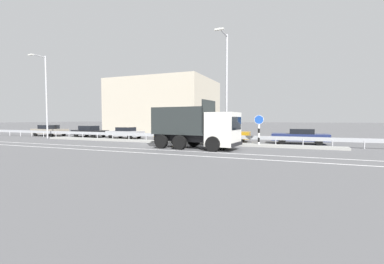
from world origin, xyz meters
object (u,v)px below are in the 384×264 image
street_lamp_0 (45,93)px  parked_car_3 (177,133)px  parked_car_5 (300,136)px  median_road_sign (259,130)px  dump_truck (205,131)px  parked_car_4 (228,134)px  parked_car_2 (125,133)px  parked_car_0 (49,130)px  street_lamp_1 (226,84)px  parked_car_1 (90,131)px

street_lamp_0 → parked_car_3: (14.86, 3.56, -4.45)m
parked_car_3 → parked_car_5: 12.09m
median_road_sign → dump_truck: bearing=-136.2°
dump_truck → parked_car_4: bearing=-174.8°
parked_car_2 → parked_car_4: 11.73m
dump_truck → parked_car_0: 24.56m
street_lamp_0 → parked_car_4: size_ratio=2.16×
street_lamp_1 → parked_car_1: size_ratio=1.91×
parked_car_0 → parked_car_1: 6.42m
dump_truck → parked_car_2: (-11.72, 6.22, -0.68)m
street_lamp_0 → parked_car_1: size_ratio=1.95×
parked_car_1 → street_lamp_1: bearing=83.6°
dump_truck → parked_car_3: dump_truck is taller
parked_car_1 → parked_car_2: (5.60, -0.44, -0.03)m
dump_truck → parked_car_2: bearing=-112.8°
parked_car_2 → median_road_sign: bearing=-100.5°
median_road_sign → street_lamp_0: street_lamp_0 is taller
median_road_sign → parked_car_0: (-27.14, 3.03, -0.60)m
dump_truck → street_lamp_0: bearing=-93.8°
parked_car_4 → parked_car_0: bearing=88.4°
median_road_sign → parked_car_3: median_road_sign is taller
parked_car_0 → parked_car_3: bearing=93.2°
parked_car_5 → street_lamp_1: bearing=121.1°
median_road_sign → street_lamp_1: size_ratio=0.27×
parked_car_2 → parked_car_5: 18.27m
parked_car_1 → median_road_sign: bearing=85.3°
parked_car_4 → parked_car_1: bearing=87.6°
street_lamp_0 → parked_car_3: street_lamp_0 is taller
street_lamp_1 → median_road_sign: bearing=2.4°
dump_truck → street_lamp_0: street_lamp_0 is taller
parked_car_2 → parked_car_3: 6.20m
parked_car_0 → parked_car_3: (18.18, 0.48, -0.05)m
parked_car_2 → parked_car_0: bearing=90.2°
street_lamp_1 → parked_car_4: 5.71m
median_road_sign → parked_car_4: (-3.42, 3.51, -0.58)m
parked_car_3 → street_lamp_0: bearing=102.7°
parked_car_2 → parked_car_5: bearing=-87.8°
street_lamp_1 → parked_car_2: (-12.44, 3.07, -4.43)m
parked_car_4 → median_road_sign: bearing=-138.5°
street_lamp_0 → dump_truck: bearing=-9.0°
parked_car_2 → parked_car_3: (6.18, 0.56, 0.01)m
street_lamp_0 → parked_car_5: bearing=7.5°
parked_car_1 → parked_car_2: parked_car_1 is taller
street_lamp_0 → parked_car_5: size_ratio=1.99×
dump_truck → median_road_sign: 4.73m
parked_car_1 → dump_truck: bearing=73.6°
parked_car_0 → parked_car_4: size_ratio=1.13×
median_road_sign → parked_car_1: (-20.73, 3.39, -0.63)m
parked_car_1 → parked_car_3: 11.78m
parked_car_2 → parked_car_3: parked_car_3 is taller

